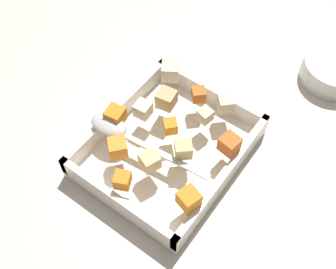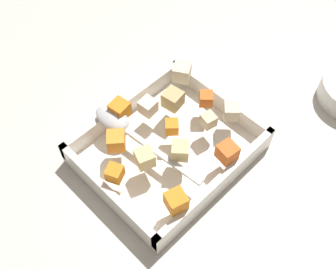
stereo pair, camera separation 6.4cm
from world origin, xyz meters
TOP-DOWN VIEW (x-y plane):
  - ground_plane at (0.00, 0.00)m, footprint 4.00×4.00m
  - baking_dish at (-0.02, -0.01)m, footprint 0.29×0.24m
  - carrot_chunk_near_right at (0.00, -0.00)m, footprint 0.03×0.03m
  - carrot_chunk_corner_ne at (0.09, 0.00)m, footprint 0.03×0.03m
  - carrot_chunk_corner_nw at (-0.04, 0.09)m, footprint 0.03×0.03m
  - carrot_chunk_front_center at (0.03, -0.10)m, footprint 0.03×0.03m
  - carrot_chunk_back_center at (-0.09, 0.04)m, footprint 0.04×0.04m
  - carrot_chunk_corner_se at (-0.13, 0.00)m, footprint 0.03×0.03m
  - carrot_chunk_rim_edge at (-0.09, -0.10)m, footprint 0.04×0.04m
  - potato_chunk_mid_right at (0.10, 0.07)m, footprint 0.04×0.04m
  - potato_chunk_center at (0.04, 0.04)m, footprint 0.04×0.04m
  - potato_chunk_near_left at (-0.03, -0.04)m, footprint 0.04×0.04m
  - potato_chunk_far_left at (0.05, -0.03)m, footprint 0.03×0.03m
  - potato_chunk_heap_top at (-0.08, -0.01)m, footprint 0.04×0.04m
  - parsnip_chunk_heap_side at (0.10, -0.05)m, footprint 0.04×0.04m
  - parsnip_chunk_under_handle at (0.00, 0.06)m, footprint 0.03×0.03m
  - serving_spoon at (-0.06, 0.07)m, footprint 0.05×0.23m
  - small_prep_bowl at (0.33, -0.17)m, footprint 0.13×0.13m

SIDE VIEW (x-z plane):
  - ground_plane at x=0.00m, z-range 0.00..0.00m
  - baking_dish at x=-0.02m, z-range -0.01..0.04m
  - small_prep_bowl at x=0.33m, z-range 0.00..0.04m
  - serving_spoon at x=-0.06m, z-range 0.05..0.07m
  - carrot_chunk_near_right at x=0.00m, z-range 0.05..0.07m
  - potato_chunk_far_left at x=0.05m, z-range 0.05..0.08m
  - carrot_chunk_corner_ne at x=0.09m, z-range 0.05..0.08m
  - carrot_chunk_corner_se at x=-0.13m, z-range 0.05..0.08m
  - parsnip_chunk_under_handle at x=0.00m, z-range 0.05..0.08m
  - parsnip_chunk_heap_side at x=0.10m, z-range 0.05..0.08m
  - potato_chunk_near_left at x=-0.03m, z-range 0.05..0.08m
  - potato_chunk_heap_top at x=-0.08m, z-range 0.05..0.08m
  - carrot_chunk_back_center at x=-0.09m, z-range 0.05..0.08m
  - carrot_chunk_front_center at x=0.03m, z-range 0.05..0.08m
  - carrot_chunk_corner_nw at x=-0.04m, z-range 0.05..0.08m
  - carrot_chunk_rim_edge at x=-0.09m, z-range 0.05..0.08m
  - potato_chunk_center at x=0.04m, z-range 0.05..0.08m
  - potato_chunk_mid_right at x=0.10m, z-range 0.05..0.08m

